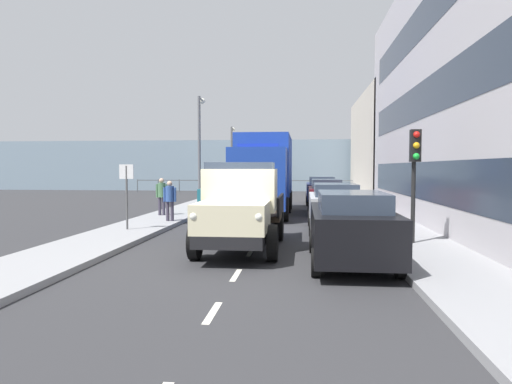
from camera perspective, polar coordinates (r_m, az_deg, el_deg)
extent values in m
plane|color=#2D2D30|center=(22.16, 2.22, -2.88)|extent=(80.00, 80.00, 0.00)
cube|color=gray|center=(22.35, 14.20, -2.73)|extent=(2.30, 39.83, 0.15)
cube|color=gray|center=(22.92, -9.45, -2.53)|extent=(2.30, 39.83, 0.15)
cube|color=silver|center=(7.49, -5.42, -14.71)|extent=(0.12, 1.10, 0.01)
cube|color=silver|center=(9.90, -2.50, -10.29)|extent=(0.12, 1.10, 0.01)
cube|color=silver|center=(12.44, -0.72, -7.52)|extent=(0.12, 1.10, 0.01)
cube|color=silver|center=(15.14, 0.49, -5.62)|extent=(0.12, 1.10, 0.01)
cube|color=silver|center=(17.64, 1.27, -4.39)|extent=(0.12, 1.10, 0.01)
cube|color=silver|center=(20.00, 1.82, -3.51)|extent=(0.12, 1.10, 0.01)
cube|color=silver|center=(22.91, 2.34, -2.67)|extent=(0.12, 1.10, 0.01)
cube|color=silver|center=(25.63, 2.72, -2.06)|extent=(0.12, 1.10, 0.01)
cube|color=silver|center=(27.87, 2.98, -1.65)|extent=(0.12, 1.10, 0.01)
cube|color=silver|center=(30.73, 3.25, -1.22)|extent=(0.12, 1.10, 0.01)
cube|color=silver|center=(33.34, 3.46, -0.88)|extent=(0.12, 1.10, 0.01)
cube|color=silver|center=(35.71, 3.62, -0.62)|extent=(0.12, 1.10, 0.01)
cube|color=silver|center=(38.02, 3.76, -0.40)|extent=(0.12, 1.10, 0.01)
cube|color=#2D3847|center=(17.10, 20.86, 1.22)|extent=(0.08, 21.97, 1.40)
cube|color=#2D3847|center=(17.28, 21.05, 11.21)|extent=(0.08, 21.97, 1.40)
cube|color=#2D3847|center=(17.96, 21.25, 20.72)|extent=(0.08, 21.97, 1.40)
cube|color=beige|center=(37.16, 19.57, 5.40)|extent=(8.69, 14.48, 7.84)
cube|color=gray|center=(44.94, 4.11, 3.31)|extent=(80.00, 0.80, 5.00)
cylinder|color=#4C5156|center=(43.22, 22.83, 0.57)|extent=(0.08, 0.08, 1.20)
cylinder|color=#4C5156|center=(42.68, 20.26, 0.60)|extent=(0.08, 0.08, 1.20)
cylinder|color=#4C5156|center=(42.23, 17.63, 0.62)|extent=(0.08, 0.08, 1.20)
cylinder|color=#4C5156|center=(41.87, 14.95, 0.64)|extent=(0.08, 0.08, 1.20)
cylinder|color=#4C5156|center=(41.60, 12.23, 0.66)|extent=(0.08, 0.08, 1.20)
cylinder|color=#4C5156|center=(41.43, 9.48, 0.67)|extent=(0.08, 0.08, 1.20)
cylinder|color=#4C5156|center=(41.35, 6.71, 0.69)|extent=(0.08, 0.08, 1.20)
cylinder|color=#4C5156|center=(41.37, 3.94, 0.71)|extent=(0.08, 0.08, 1.20)
cylinder|color=#4C5156|center=(41.49, 1.18, 0.72)|extent=(0.08, 0.08, 1.20)
cylinder|color=#4C5156|center=(41.70, -1.56, 0.73)|extent=(0.08, 0.08, 1.20)
cylinder|color=#4C5156|center=(42.01, -4.27, 0.74)|extent=(0.08, 0.08, 1.20)
cylinder|color=#4C5156|center=(42.41, -6.93, 0.75)|extent=(0.08, 0.08, 1.20)
cylinder|color=#4C5156|center=(42.89, -9.54, 0.75)|extent=(0.08, 0.08, 1.20)
cylinder|color=#4C5156|center=(43.47, -12.08, 0.76)|extent=(0.08, 0.08, 1.20)
cylinder|color=#4C5156|center=(44.13, -14.55, 0.76)|extent=(0.08, 0.08, 1.20)
cube|color=#4C5156|center=(41.35, 3.94, 1.43)|extent=(28.00, 0.08, 0.08)
cube|color=black|center=(12.97, -1.70, -4.42)|extent=(1.64, 5.60, 0.30)
cube|color=beige|center=(11.10, -2.97, -3.10)|extent=(1.72, 1.90, 0.70)
cube|color=silver|center=(10.22, -3.74, -3.80)|extent=(1.16, 0.08, 0.56)
sphere|color=white|center=(10.11, 0.37, -3.12)|extent=(0.20, 0.20, 0.20)
sphere|color=white|center=(10.36, -7.76, -3.01)|extent=(0.20, 0.20, 0.20)
cube|color=beige|center=(12.55, -1.91, 0.25)|extent=(1.93, 1.34, 1.15)
cube|color=#2D3847|center=(12.53, -1.91, 2.42)|extent=(1.78, 1.23, 0.56)
cube|color=#2D2319|center=(14.27, -0.99, -2.81)|extent=(2.10, 2.80, 0.16)
cube|color=black|center=(14.16, 3.07, -1.56)|extent=(0.08, 2.80, 0.56)
cube|color=black|center=(14.40, -4.98, -1.49)|extent=(0.08, 2.80, 0.56)
cylinder|color=black|center=(11.25, 2.07, -6.36)|extent=(0.24, 0.90, 0.90)
cylinder|color=black|center=(11.53, -7.60, -6.14)|extent=(0.24, 0.90, 0.90)
cylinder|color=black|center=(14.43, 2.93, -4.27)|extent=(0.24, 0.90, 0.90)
cylinder|color=black|center=(14.65, -4.66, -4.16)|extent=(0.24, 0.90, 0.90)
cube|color=#193899|center=(19.38, 0.27, 1.67)|extent=(2.40, 2.21, 2.60)
cube|color=#2D3847|center=(19.38, 0.27, 3.36)|extent=(2.20, 2.04, 0.80)
cube|color=#1933B2|center=(19.40, 0.27, 5.81)|extent=(1.75, 0.20, 0.16)
cube|color=#193899|center=(23.36, 1.23, 3.25)|extent=(2.50, 5.95, 3.00)
cube|color=black|center=(22.48, 1.03, -1.00)|extent=(2.00, 8.07, 0.36)
cylinder|color=black|center=(19.46, 3.66, -2.17)|extent=(0.28, 1.04, 1.04)
cylinder|color=black|center=(19.69, -3.04, -2.10)|extent=(0.28, 1.04, 1.04)
cylinder|color=black|center=(23.06, 4.02, -1.35)|extent=(0.28, 1.04, 1.04)
cylinder|color=black|center=(23.25, -1.66, -1.31)|extent=(0.28, 1.04, 1.04)
cylinder|color=black|center=(25.18, 4.17, -0.98)|extent=(0.28, 1.04, 1.04)
cylinder|color=black|center=(25.35, -1.03, -0.95)|extent=(0.28, 1.04, 1.04)
cube|color=black|center=(11.10, 11.73, -4.71)|extent=(1.82, 4.42, 1.00)
cube|color=#2D3847|center=(10.83, 11.88, -1.13)|extent=(1.49, 2.43, 0.42)
cylinder|color=black|center=(12.48, 7.09, -6.14)|extent=(0.18, 0.60, 0.60)
cylinder|color=black|center=(12.63, 14.99, -6.11)|extent=(0.18, 0.60, 0.60)
cylinder|color=black|center=(9.78, 7.42, -8.70)|extent=(0.18, 0.60, 0.60)
cylinder|color=black|center=(9.98, 17.50, -8.58)|extent=(0.18, 0.60, 0.60)
cube|color=#B7BABF|center=(16.75, 9.75, -2.09)|extent=(1.78, 4.35, 1.00)
cube|color=#2D3847|center=(16.50, 9.82, 0.31)|extent=(1.46, 2.39, 0.42)
cylinder|color=black|center=(18.10, 6.78, -3.27)|extent=(0.18, 0.60, 0.60)
cylinder|color=black|center=(18.21, 12.11, -3.28)|extent=(0.18, 0.60, 0.60)
cylinder|color=black|center=(15.43, 6.93, -4.37)|extent=(0.18, 0.60, 0.60)
cylinder|color=black|center=(15.55, 13.18, -4.37)|extent=(0.18, 0.60, 0.60)
cube|color=maroon|center=(23.05, 8.70, -0.68)|extent=(1.69, 4.08, 1.00)
cube|color=#2D3847|center=(22.82, 8.74, 1.06)|extent=(1.38, 2.24, 0.42)
cylinder|color=black|center=(24.33, 6.66, -1.66)|extent=(0.18, 0.60, 0.60)
cylinder|color=black|center=(24.40, 10.42, -1.67)|extent=(0.18, 0.60, 0.60)
cylinder|color=black|center=(21.81, 6.74, -2.20)|extent=(0.18, 0.60, 0.60)
cylinder|color=black|center=(21.89, 10.95, -2.21)|extent=(0.18, 0.60, 0.60)
cube|color=navy|center=(28.95, 8.13, 0.07)|extent=(1.83, 4.32, 1.00)
cube|color=#2D3847|center=(28.72, 8.15, 1.47)|extent=(1.50, 2.37, 0.42)
cylinder|color=black|center=(30.30, 6.38, -0.73)|extent=(0.18, 0.60, 0.60)
cylinder|color=black|center=(30.36, 9.66, -0.75)|extent=(0.18, 0.60, 0.60)
cylinder|color=black|center=(27.63, 6.43, -1.09)|extent=(0.18, 0.60, 0.60)
cylinder|color=black|center=(27.70, 10.02, -1.11)|extent=(0.18, 0.60, 0.60)
cube|color=#1E6670|center=(23.16, -3.94, -0.64)|extent=(1.75, 4.55, 1.00)
cube|color=#2D3847|center=(23.32, -3.87, 1.13)|extent=(1.44, 2.50, 0.42)
cylinder|color=black|center=(21.68, -2.41, -2.21)|extent=(0.18, 0.60, 0.60)
cylinder|color=black|center=(21.98, -6.71, -2.16)|extent=(0.18, 0.60, 0.60)
cylinder|color=black|center=(24.46, -1.45, -1.61)|extent=(0.18, 0.60, 0.60)
cylinder|color=black|center=(24.72, -5.28, -1.57)|extent=(0.18, 0.60, 0.60)
cube|color=slate|center=(29.23, -1.88, 0.13)|extent=(1.86, 4.05, 1.00)
cube|color=#2D3847|center=(29.40, -1.83, 1.53)|extent=(1.53, 2.22, 0.42)
cylinder|color=black|center=(27.91, -0.43, -1.03)|extent=(0.18, 0.60, 0.60)
cylinder|color=black|center=(28.16, -4.01, -1.00)|extent=(0.18, 0.60, 0.60)
cylinder|color=black|center=(30.40, 0.09, -0.70)|extent=(0.18, 0.60, 0.60)
cylinder|color=black|center=(30.63, -3.20, -0.68)|extent=(0.18, 0.60, 0.60)
cylinder|color=#383342|center=(18.67, -10.41, -2.37)|extent=(0.14, 0.14, 0.78)
cylinder|color=#383342|center=(18.72, -10.93, -2.36)|extent=(0.14, 0.14, 0.78)
cylinder|color=#2D4C8C|center=(18.64, -10.69, -0.22)|extent=(0.34, 0.34, 0.62)
cylinder|color=#2D4C8C|center=(18.58, -10.04, -0.32)|extent=(0.09, 0.09, 0.57)
cylinder|color=#2D4C8C|center=(18.71, -11.34, -0.31)|extent=(0.09, 0.09, 0.57)
sphere|color=tan|center=(18.62, -10.70, 1.05)|extent=(0.21, 0.21, 0.21)
cylinder|color=#383342|center=(21.01, -11.42, -1.74)|extent=(0.14, 0.14, 0.81)
cylinder|color=#383342|center=(21.07, -11.88, -1.73)|extent=(0.14, 0.14, 0.81)
cylinder|color=#47724C|center=(20.99, -11.67, 0.24)|extent=(0.34, 0.34, 0.64)
cylinder|color=#47724C|center=(20.93, -11.10, 0.15)|extent=(0.09, 0.09, 0.59)
cylinder|color=#47724C|center=(21.06, -12.24, 0.15)|extent=(0.09, 0.09, 0.59)
sphere|color=tan|center=(20.97, -11.68, 1.41)|extent=(0.22, 0.22, 0.22)
cylinder|color=black|center=(13.70, 19.00, 0.64)|extent=(0.12, 0.12, 3.20)
cube|color=black|center=(13.57, 19.22, 5.47)|extent=(0.28, 0.24, 0.90)
sphere|color=red|center=(13.47, 19.36, 6.76)|extent=(0.18, 0.18, 0.18)
sphere|color=orange|center=(13.46, 19.34, 5.49)|extent=(0.18, 0.18, 0.18)
sphere|color=green|center=(13.44, 19.32, 4.21)|extent=(0.18, 0.18, 0.18)
cylinder|color=#59595B|center=(26.23, -7.07, 5.09)|extent=(0.16, 0.16, 6.17)
cylinder|color=#59595B|center=(26.94, -6.89, 11.41)|extent=(0.10, 0.90, 0.10)
sphere|color=silver|center=(27.37, -6.68, 11.18)|extent=(0.32, 0.32, 0.32)
cylinder|color=#59595B|center=(38.51, -3.06, 4.00)|extent=(0.16, 0.16, 5.56)
cylinder|color=#59595B|center=(39.09, -2.97, 7.92)|extent=(0.10, 0.90, 0.10)
sphere|color=silver|center=(39.53, -2.87, 7.79)|extent=(0.32, 0.32, 0.32)
cylinder|color=#4C4C4C|center=(16.44, -15.79, -0.68)|extent=(0.07, 0.07, 2.20)
cube|color=silver|center=(16.41, -15.83, 2.45)|extent=(0.50, 0.04, 0.50)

